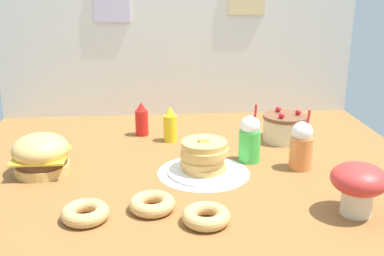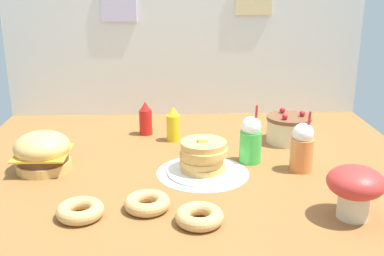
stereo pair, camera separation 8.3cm
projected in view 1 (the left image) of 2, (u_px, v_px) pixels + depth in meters
ground_plane at (191, 177)px, 190.44cm from camera, size 198.94×178.41×2.00cm
back_wall at (178, 29)px, 259.00cm from camera, size 198.94×4.20×96.74cm
doily_mat at (204, 172)px, 191.42cm from camera, size 37.74×37.74×0.40cm
burger at (41, 154)px, 189.84cm from camera, size 22.75×22.75×16.41cm
pancake_stack at (204, 159)px, 189.45cm from camera, size 29.17×29.17×15.01cm
layer_cake at (284, 127)px, 227.46cm from camera, size 21.41×21.41×15.61cm
ketchup_bottle at (142, 120)px, 234.84cm from camera, size 6.52×6.52×17.16cm
mustard_bottle at (170, 125)px, 226.39cm from camera, size 6.52×6.52×17.16cm
cream_soda_cup at (250, 139)px, 201.07cm from camera, size 9.44×9.44×25.73cm
orange_float_cup at (301, 146)px, 193.11cm from camera, size 9.44×9.44×25.72cm
donut_pink_glaze at (85, 213)px, 154.17cm from camera, size 15.96×15.96×4.80cm
donut_chocolate at (152, 203)px, 160.34cm from camera, size 15.96×15.96×4.80cm
donut_vanilla at (206, 216)px, 152.09cm from camera, size 15.96×15.96×4.80cm
mushroom_stool at (359, 184)px, 155.31cm from camera, size 18.87×18.87×18.01cm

